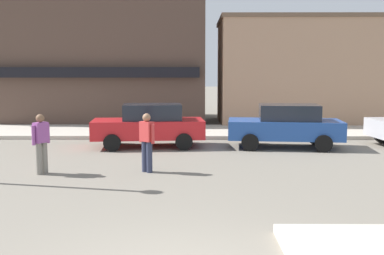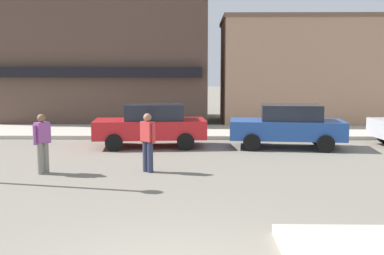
% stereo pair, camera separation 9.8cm
% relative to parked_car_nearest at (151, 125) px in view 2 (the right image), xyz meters
% --- Properties ---
extents(kerb_far, '(80.00, 4.00, 0.15)m').
position_rel_parked_car_nearest_xyz_m(kerb_far, '(1.46, 3.71, -0.74)').
color(kerb_far, beige).
rests_on(kerb_far, ground).
extents(parked_car_nearest, '(4.15, 2.18, 1.56)m').
position_rel_parked_car_nearest_xyz_m(parked_car_nearest, '(0.00, 0.00, 0.00)').
color(parked_car_nearest, red).
rests_on(parked_car_nearest, ground).
extents(parked_car_second, '(4.15, 2.17, 1.56)m').
position_rel_parked_car_nearest_xyz_m(parked_car_second, '(4.93, -0.14, 0.00)').
color(parked_car_second, '#234C9E').
rests_on(parked_car_second, ground).
extents(pedestrian_crossing_near, '(0.48, 0.42, 1.61)m').
position_rel_parked_car_nearest_xyz_m(pedestrian_crossing_near, '(0.36, -4.18, 0.06)').
color(pedestrian_crossing_near, '#2D334C').
rests_on(pedestrian_crossing_near, ground).
extents(pedestrian_crossing_far, '(0.38, 0.51, 1.61)m').
position_rel_parked_car_nearest_xyz_m(pedestrian_crossing_far, '(-2.43, -4.41, 0.06)').
color(pedestrian_crossing_far, gray).
rests_on(pedestrian_crossing_far, ground).
extents(building_corner_shop, '(11.47, 7.55, 7.80)m').
position_rel_parked_car_nearest_xyz_m(building_corner_shop, '(-3.41, 9.25, 3.09)').
color(building_corner_shop, brown).
rests_on(building_corner_shop, ground).
extents(building_storefront_left_near, '(8.48, 5.33, 5.49)m').
position_rel_parked_car_nearest_xyz_m(building_storefront_left_near, '(7.16, 7.98, 1.94)').
color(building_storefront_left_near, tan).
rests_on(building_storefront_left_near, ground).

